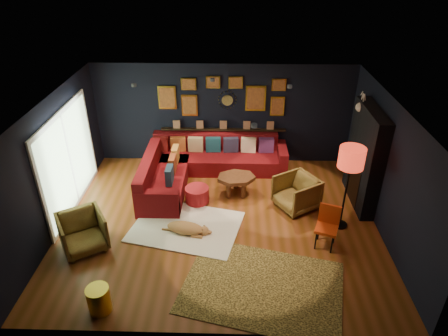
{
  "coord_description": "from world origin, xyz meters",
  "views": [
    {
      "loc": [
        0.28,
        -6.72,
        5.15
      ],
      "look_at": [
        0.08,
        0.3,
        1.14
      ],
      "focal_mm": 32.0,
      "sensor_mm": 36.0,
      "label": 1
    }
  ],
  "objects_px": {
    "floor_lamp": "(351,161)",
    "orange_chair": "(328,223)",
    "armchair_left": "(82,231)",
    "armchair_right": "(296,192)",
    "sectional": "(197,166)",
    "coffee_table": "(236,180)",
    "dog": "(185,226)",
    "gold_stool": "(99,299)",
    "pouf": "(197,195)"
  },
  "relations": [
    {
      "from": "gold_stool",
      "to": "floor_lamp",
      "type": "relative_size",
      "value": 0.25
    },
    {
      "from": "dog",
      "to": "sectional",
      "type": "bearing_deg",
      "value": 100.15
    },
    {
      "from": "armchair_left",
      "to": "dog",
      "type": "xyz_separation_m",
      "value": [
        1.87,
        0.48,
        -0.23
      ]
    },
    {
      "from": "pouf",
      "to": "gold_stool",
      "type": "height_order",
      "value": "gold_stool"
    },
    {
      "from": "pouf",
      "to": "orange_chair",
      "type": "relative_size",
      "value": 0.62
    },
    {
      "from": "coffee_table",
      "to": "dog",
      "type": "bearing_deg",
      "value": -124.76
    },
    {
      "from": "gold_stool",
      "to": "armchair_left",
      "type": "bearing_deg",
      "value": 116.37
    },
    {
      "from": "armchair_left",
      "to": "armchair_right",
      "type": "distance_m",
      "value": 4.45
    },
    {
      "from": "sectional",
      "to": "gold_stool",
      "type": "relative_size",
      "value": 7.47
    },
    {
      "from": "gold_stool",
      "to": "floor_lamp",
      "type": "bearing_deg",
      "value": 28.04
    },
    {
      "from": "coffee_table",
      "to": "floor_lamp",
      "type": "bearing_deg",
      "value": -27.47
    },
    {
      "from": "armchair_right",
      "to": "floor_lamp",
      "type": "xyz_separation_m",
      "value": [
        0.85,
        -0.63,
        1.12
      ]
    },
    {
      "from": "armchair_left",
      "to": "floor_lamp",
      "type": "distance_m",
      "value": 5.24
    },
    {
      "from": "coffee_table",
      "to": "pouf",
      "type": "distance_m",
      "value": 0.96
    },
    {
      "from": "dog",
      "to": "floor_lamp",
      "type": "bearing_deg",
      "value": 17.94
    },
    {
      "from": "sectional",
      "to": "armchair_left",
      "type": "height_order",
      "value": "sectional"
    },
    {
      "from": "coffee_table",
      "to": "sectional",
      "type": "bearing_deg",
      "value": 142.37
    },
    {
      "from": "floor_lamp",
      "to": "dog",
      "type": "bearing_deg",
      "value": -173.83
    },
    {
      "from": "orange_chair",
      "to": "floor_lamp",
      "type": "relative_size",
      "value": 0.47
    },
    {
      "from": "armchair_right",
      "to": "coffee_table",
      "type": "bearing_deg",
      "value": -142.54
    },
    {
      "from": "armchair_right",
      "to": "gold_stool",
      "type": "bearing_deg",
      "value": -81.79
    },
    {
      "from": "orange_chair",
      "to": "armchair_left",
      "type": "bearing_deg",
      "value": -156.34
    },
    {
      "from": "pouf",
      "to": "gold_stool",
      "type": "relative_size",
      "value": 1.17
    },
    {
      "from": "floor_lamp",
      "to": "orange_chair",
      "type": "bearing_deg",
      "value": -125.73
    },
    {
      "from": "gold_stool",
      "to": "pouf",
      "type": "bearing_deg",
      "value": 67.21
    },
    {
      "from": "armchair_left",
      "to": "armchair_right",
      "type": "bearing_deg",
      "value": -12.82
    },
    {
      "from": "floor_lamp",
      "to": "dog",
      "type": "relative_size",
      "value": 1.75
    },
    {
      "from": "coffee_table",
      "to": "floor_lamp",
      "type": "relative_size",
      "value": 0.55
    },
    {
      "from": "sectional",
      "to": "pouf",
      "type": "bearing_deg",
      "value": -85.66
    },
    {
      "from": "armchair_right",
      "to": "dog",
      "type": "bearing_deg",
      "value": -99.26
    },
    {
      "from": "coffee_table",
      "to": "gold_stool",
      "type": "height_order",
      "value": "coffee_table"
    },
    {
      "from": "armchair_left",
      "to": "orange_chair",
      "type": "height_order",
      "value": "orange_chair"
    },
    {
      "from": "armchair_left",
      "to": "armchair_right",
      "type": "relative_size",
      "value": 1.0
    },
    {
      "from": "orange_chair",
      "to": "floor_lamp",
      "type": "xyz_separation_m",
      "value": [
        0.42,
        0.59,
        1.02
      ]
    },
    {
      "from": "gold_stool",
      "to": "orange_chair",
      "type": "bearing_deg",
      "value": 23.71
    },
    {
      "from": "coffee_table",
      "to": "orange_chair",
      "type": "distance_m",
      "value": 2.44
    },
    {
      "from": "pouf",
      "to": "floor_lamp",
      "type": "height_order",
      "value": "floor_lamp"
    },
    {
      "from": "armchair_right",
      "to": "floor_lamp",
      "type": "distance_m",
      "value": 1.54
    },
    {
      "from": "orange_chair",
      "to": "floor_lamp",
      "type": "distance_m",
      "value": 1.26
    },
    {
      "from": "pouf",
      "to": "orange_chair",
      "type": "height_order",
      "value": "orange_chair"
    },
    {
      "from": "orange_chair",
      "to": "coffee_table",
      "type": "bearing_deg",
      "value": 156.13
    },
    {
      "from": "sectional",
      "to": "dog",
      "type": "relative_size",
      "value": 3.31
    },
    {
      "from": "coffee_table",
      "to": "gold_stool",
      "type": "relative_size",
      "value": 2.16
    },
    {
      "from": "armchair_left",
      "to": "coffee_table",
      "type": "bearing_deg",
      "value": 2.03
    },
    {
      "from": "coffee_table",
      "to": "armchair_left",
      "type": "bearing_deg",
      "value": -146.02
    },
    {
      "from": "coffee_table",
      "to": "floor_lamp",
      "type": "distance_m",
      "value": 2.69
    },
    {
      "from": "coffee_table",
      "to": "floor_lamp",
      "type": "height_order",
      "value": "floor_lamp"
    },
    {
      "from": "gold_stool",
      "to": "dog",
      "type": "height_order",
      "value": "gold_stool"
    },
    {
      "from": "sectional",
      "to": "gold_stool",
      "type": "xyz_separation_m",
      "value": [
        -1.2,
        -4.16,
        -0.09
      ]
    },
    {
      "from": "gold_stool",
      "to": "orange_chair",
      "type": "xyz_separation_m",
      "value": [
        3.9,
        1.71,
        0.27
      ]
    }
  ]
}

